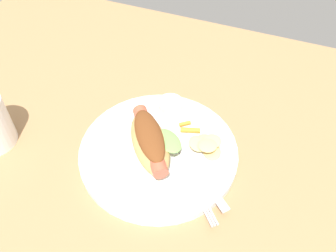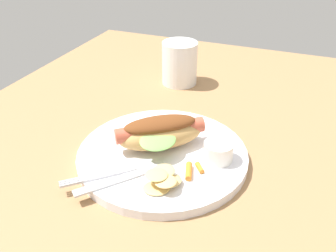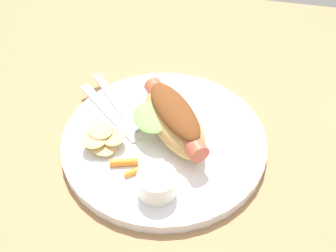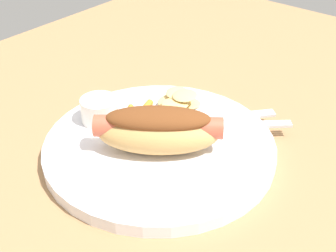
# 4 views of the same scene
# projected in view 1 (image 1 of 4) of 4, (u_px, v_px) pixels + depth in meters

# --- Properties ---
(ground_plane) EXTENTS (1.20, 0.90, 0.02)m
(ground_plane) POSITION_uv_depth(u_px,v_px,m) (153.00, 156.00, 0.69)
(ground_plane) COLOR #9E754C
(plate) EXTENTS (0.28, 0.28, 0.02)m
(plate) POSITION_uv_depth(u_px,v_px,m) (159.00, 151.00, 0.68)
(plate) COLOR white
(plate) RESTS_ON ground_plane
(hot_dog) EXTENTS (0.14, 0.15, 0.06)m
(hot_dog) POSITION_uv_depth(u_px,v_px,m) (148.00, 140.00, 0.65)
(hot_dog) COLOR tan
(hot_dog) RESTS_ON plate
(sauce_ramekin) EXTENTS (0.05, 0.05, 0.03)m
(sauce_ramekin) POSITION_uv_depth(u_px,v_px,m) (170.00, 107.00, 0.72)
(sauce_ramekin) COLOR white
(sauce_ramekin) RESTS_ON plate
(fork) EXTENTS (0.11, 0.12, 0.00)m
(fork) POSITION_uv_depth(u_px,v_px,m) (195.00, 186.00, 0.62)
(fork) COLOR silver
(fork) RESTS_ON plate
(knife) EXTENTS (0.12, 0.11, 0.00)m
(knife) POSITION_uv_depth(u_px,v_px,m) (202.00, 177.00, 0.63)
(knife) COLOR silver
(knife) RESTS_ON plate
(chips_pile) EXTENTS (0.07, 0.06, 0.02)m
(chips_pile) POSITION_uv_depth(u_px,v_px,m) (207.00, 145.00, 0.66)
(chips_pile) COLOR #E0BE73
(chips_pile) RESTS_ON plate
(carrot_garnish) EXTENTS (0.05, 0.03, 0.01)m
(carrot_garnish) POSITION_uv_depth(u_px,v_px,m) (189.00, 128.00, 0.70)
(carrot_garnish) COLOR orange
(carrot_garnish) RESTS_ON plate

